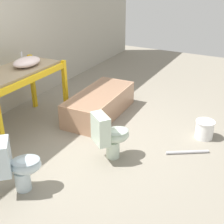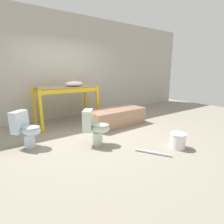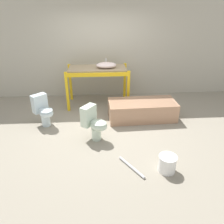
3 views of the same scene
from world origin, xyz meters
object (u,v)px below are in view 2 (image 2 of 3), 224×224
(sink_basin, at_px, (74,84))
(bathtub_main, at_px, (116,116))
(bucket_white, at_px, (178,140))
(toilet_near, at_px, (26,129))
(toilet_far, at_px, (95,127))

(sink_basin, bearing_deg, bathtub_main, -46.60)
(bucket_white, bearing_deg, sink_basin, 107.81)
(bathtub_main, bearing_deg, toilet_near, -177.80)
(toilet_far, relative_size, bucket_white, 2.34)
(sink_basin, bearing_deg, toilet_near, -144.78)
(toilet_far, bearing_deg, bucket_white, -94.18)
(sink_basin, height_order, toilet_far, sink_basin)
(bathtub_main, height_order, toilet_far, toilet_far)
(toilet_far, height_order, bucket_white, toilet_far)
(bathtub_main, bearing_deg, bucket_white, -90.04)
(bathtub_main, distance_m, toilet_near, 2.34)
(sink_basin, xyz_separation_m, toilet_far, (-0.33, -1.72, -0.75))
(bathtub_main, xyz_separation_m, toilet_near, (-2.33, -0.18, 0.12))
(sink_basin, distance_m, toilet_far, 1.91)
(toilet_near, bearing_deg, sink_basin, -6.40)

